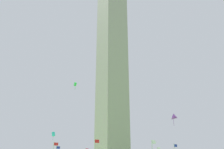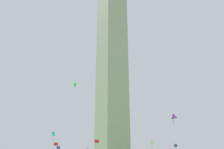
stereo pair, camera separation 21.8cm
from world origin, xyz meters
The scene contains 4 objects.
obelisk_monument centered at (0.00, 0.00, 30.88)m, with size 6.79×6.79×61.75m.
kite_purple_delta centered at (2.08, -19.88, 11.52)m, with size 1.74×1.91×2.44m.
kite_green_box centered at (-14.59, -8.44, 18.84)m, with size 0.45×0.79×1.58m.
kite_cyan_box centered at (-15.94, -0.89, 9.05)m, with size 0.71×0.82×1.83m.
Camera 2 is at (-33.82, -54.52, 2.60)m, focal length 38.80 mm.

